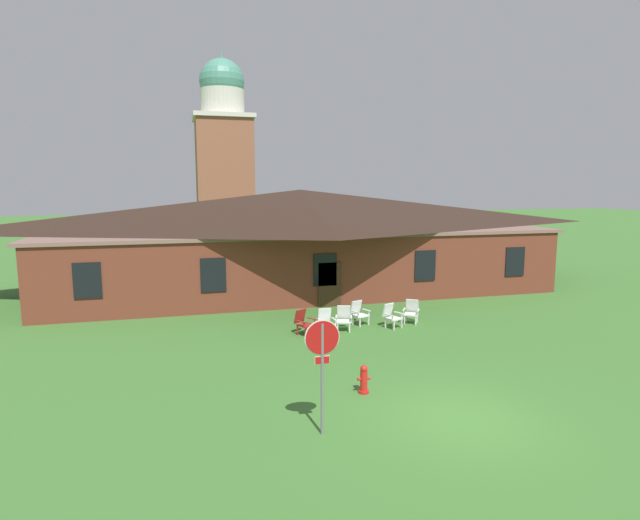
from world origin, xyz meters
TOP-DOWN VIEW (x-y plane):
  - ground_plane at (0.00, 0.00)m, footprint 200.00×200.00m
  - brick_building at (0.00, 17.04)m, footprint 26.47×10.40m
  - dome_tower at (-2.51, 36.15)m, footprint 5.18×5.18m
  - stop_sign at (-3.43, 0.14)m, footprint 0.81×0.07m
  - lawn_chair_by_porch at (-2.00, 7.96)m, footprint 0.84×0.87m
  - lawn_chair_near_door at (-1.16, 7.83)m, footprint 0.66×0.68m
  - lawn_chair_left_end at (-0.35, 8.10)m, footprint 0.75×0.81m
  - lawn_chair_middle at (0.51, 8.77)m, footprint 0.77×0.82m
  - lawn_chair_right_end at (1.61, 7.97)m, footprint 0.80×0.84m
  - lawn_chair_far_side at (2.70, 8.41)m, footprint 0.85×0.87m
  - fire_hydrant at (-1.71, 2.09)m, footprint 0.36×0.28m

SIDE VIEW (x-z plane):
  - ground_plane at x=0.00m, z-range 0.00..0.00m
  - fire_hydrant at x=-1.71m, z-range -0.02..0.77m
  - lawn_chair_by_porch at x=-2.00m, z-range 0.02..0.98m
  - lawn_chair_near_door at x=-1.16m, z-range 0.02..0.98m
  - lawn_chair_left_end at x=-0.35m, z-range 0.02..0.98m
  - lawn_chair_middle at x=0.51m, z-range 0.02..0.98m
  - lawn_chair_right_end at x=1.61m, z-range 0.02..0.98m
  - lawn_chair_far_side at x=2.70m, z-range 0.02..0.98m
  - stop_sign at x=-3.43m, z-range 0.56..3.23m
  - brick_building at x=0.00m, z-range 0.05..5.48m
  - dome_tower at x=-2.51m, z-range -0.82..16.65m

